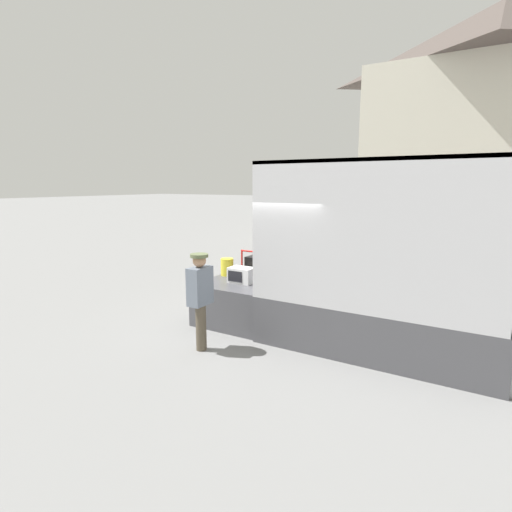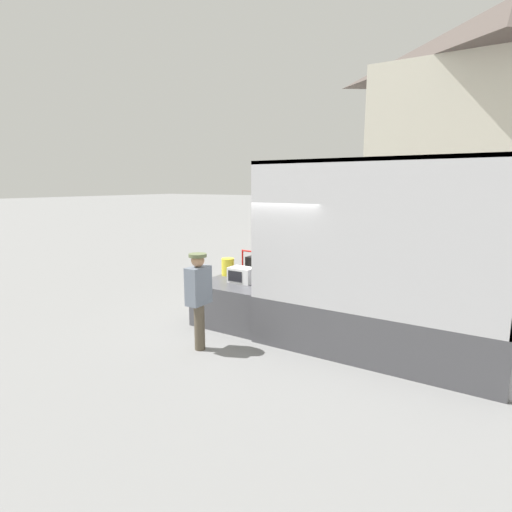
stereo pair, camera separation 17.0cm
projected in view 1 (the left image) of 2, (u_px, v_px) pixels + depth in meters
The scene contains 8 objects.
ground_plane at pixel (280, 324), 8.12m from camera, with size 160.00×160.00×0.00m, color gray.
box_truck at pixel (468, 304), 6.28m from camera, with size 5.76×2.18×3.18m.
tailgate_deck at pixel (249, 298), 8.42m from camera, with size 1.52×2.07×0.84m, color #4C4C51.
microwave at pixel (242, 275), 8.02m from camera, with size 0.51×0.35×0.31m.
portable_generator at pixel (260, 265), 8.66m from camera, with size 0.59×0.53×0.57m.
orange_bucket at pixel (227, 267), 8.66m from camera, with size 0.27×0.27×0.37m.
worker_person at pixel (200, 292), 6.67m from camera, with size 0.30×0.44×1.67m.
house_backdrop at pixel (493, 129), 15.92m from camera, with size 9.36×6.72×9.74m.
Camera 1 is at (3.53, -6.91, 2.80)m, focal length 28.00 mm.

